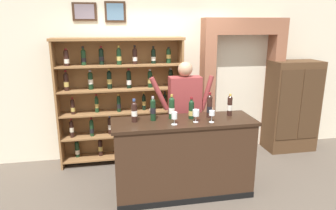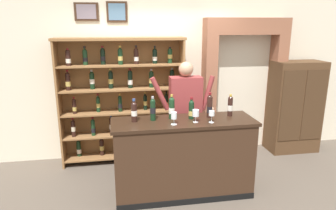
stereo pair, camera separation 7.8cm
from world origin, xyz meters
name	(u,v)px [view 2 (the right image)]	position (x,y,z in m)	size (l,w,h in m)	color
ground_plane	(175,194)	(0.00, 0.00, -0.01)	(14.00, 14.00, 0.02)	brown
back_wall	(158,66)	(0.00, 1.50, 1.54)	(12.00, 0.19, 3.08)	beige
wine_shelf	(122,97)	(-0.63, 1.20, 1.09)	(2.01, 0.36, 2.03)	olive
archway_doorway	(241,79)	(1.45, 1.37, 1.30)	(1.43, 0.45, 2.33)	#935B42
side_cabinet	(295,107)	(2.38, 1.13, 0.81)	(0.86, 0.48, 1.61)	#4C331E
tasting_counter	(183,158)	(0.11, 0.00, 0.52)	(1.85, 0.60, 1.04)	#382316
shopkeeper	(185,106)	(0.26, 0.54, 1.07)	(0.96, 0.22, 1.72)	#2D3347
tasting_bottle_super_tuscan	(134,111)	(-0.51, 0.05, 1.18)	(0.07, 0.07, 0.30)	black
tasting_bottle_prosecco	(153,109)	(-0.27, 0.07, 1.19)	(0.07, 0.07, 0.31)	black
tasting_bottle_riserva	(172,108)	(-0.03, 0.10, 1.19)	(0.08, 0.08, 0.32)	#19381E
tasting_bottle_rosso	(191,109)	(0.23, 0.06, 1.16)	(0.07, 0.07, 0.29)	black
tasting_bottle_brunello	(210,106)	(0.47, 0.07, 1.19)	(0.07, 0.07, 0.34)	black
tasting_bottle_vin_santo	(230,106)	(0.76, 0.09, 1.18)	(0.07, 0.07, 0.30)	black
wine_glass_right	(174,116)	(-0.04, -0.14, 1.15)	(0.08, 0.08, 0.16)	silver
wine_glass_spare	(212,114)	(0.43, -0.14, 1.15)	(0.07, 0.07, 0.15)	silver
wine_glass_left	(196,113)	(0.24, -0.10, 1.16)	(0.08, 0.08, 0.16)	silver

